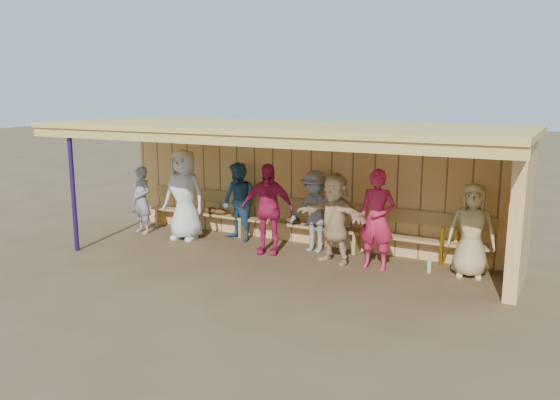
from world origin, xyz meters
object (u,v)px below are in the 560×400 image
(player_b, at_px, (184,195))
(player_h, at_px, (472,230))
(bench, at_px, (298,219))
(player_f, at_px, (335,218))
(player_d, at_px, (267,209))
(player_e, at_px, (315,211))
(player_g, at_px, (377,220))
(player_a, at_px, (142,200))
(player_c, at_px, (239,202))

(player_b, bearing_deg, player_h, -3.41)
(bench, bearing_deg, player_f, -34.66)
(player_d, bearing_deg, player_e, 22.18)
(player_f, height_order, bench, player_f)
(player_e, height_order, player_g, player_g)
(player_b, xyz_separation_m, player_h, (5.75, 0.33, -0.16))
(player_h, relative_size, bench, 0.21)
(player_a, relative_size, player_d, 0.85)
(player_c, height_order, player_h, player_c)
(player_g, bearing_deg, player_c, 170.78)
(player_a, bearing_deg, player_d, 12.44)
(player_b, xyz_separation_m, player_g, (4.22, -0.01, -0.07))
(player_h, xyz_separation_m, bench, (-3.46, 0.45, -0.27))
(player_b, height_order, player_h, player_b)
(player_f, xyz_separation_m, player_h, (2.32, 0.34, -0.03))
(player_e, bearing_deg, player_f, -35.97)
(player_b, distance_m, player_g, 4.22)
(player_e, height_order, player_h, player_h)
(player_c, relative_size, player_e, 1.03)
(player_c, relative_size, bench, 0.22)
(bench, bearing_deg, player_b, -161.29)
(player_c, xyz_separation_m, player_g, (3.16, -0.48, 0.06))
(player_f, xyz_separation_m, player_g, (0.79, -0.00, 0.06))
(player_f, bearing_deg, bench, 160.96)
(player_d, height_order, bench, player_d)
(player_g, relative_size, player_h, 1.11)
(player_e, relative_size, player_h, 0.99)
(player_f, height_order, player_g, player_g)
(player_e, distance_m, player_h, 2.94)
(player_a, bearing_deg, bench, 26.54)
(player_f, distance_m, player_h, 2.34)
(player_b, bearing_deg, bench, 12.05)
(player_a, relative_size, bench, 0.19)
(player_a, height_order, player_f, player_f)
(player_h, bearing_deg, player_b, 173.33)
(player_g, height_order, bench, player_g)
(bench, bearing_deg, player_e, -30.56)
(player_b, relative_size, player_e, 1.20)
(player_a, bearing_deg, player_h, 16.39)
(player_d, relative_size, player_e, 1.10)
(player_b, distance_m, player_d, 2.07)
(player_a, height_order, player_h, player_h)
(player_d, distance_m, player_h, 3.70)
(player_d, xyz_separation_m, bench, (0.22, 0.86, -0.35))
(player_c, height_order, bench, player_c)
(player_a, relative_size, player_c, 0.90)
(player_d, xyz_separation_m, player_e, (0.74, 0.56, -0.08))
(player_a, relative_size, player_f, 0.90)
(player_d, distance_m, player_f, 1.36)
(bench, bearing_deg, player_g, -22.25)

